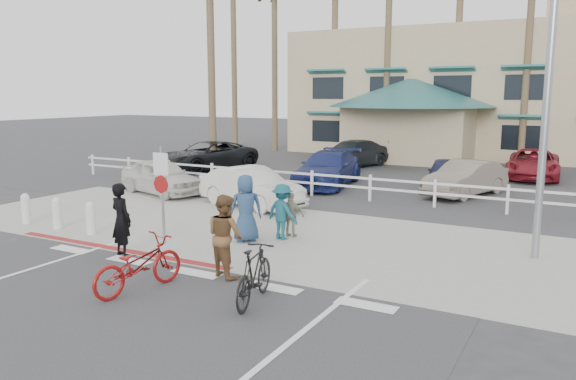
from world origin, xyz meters
The scene contains 35 objects.
ground centered at (0.00, 0.00, 0.00)m, with size 140.00×140.00×0.00m, color #333335.
bike_path centered at (0.00, -2.00, 0.00)m, with size 12.00×16.00×0.01m, color #333335.
sidewalk_plaza centered at (0.00, 4.50, 0.01)m, with size 22.00×7.00×0.01m, color gray.
cross_street centered at (0.00, 8.50, 0.00)m, with size 40.00×5.00×0.01m, color #333335.
parking_lot centered at (0.00, 18.00, 0.00)m, with size 50.00×16.00×0.01m, color #333335.
curb_red centered at (-3.00, 1.20, 0.01)m, with size 7.00×0.25×0.02m, color maroon.
rail_fence centered at (0.50, 10.50, 0.50)m, with size 29.40×0.16×1.00m, color silver, non-canonical shape.
building centered at (2.00, 31.00, 5.65)m, with size 28.00×16.00×11.30m, color tan, non-canonical shape.
sign_post centered at (-2.30, 2.20, 1.45)m, with size 0.50×0.10×2.90m, color gray, non-canonical shape.
bollard_0 centered at (-4.80, 2.00, 0.47)m, with size 0.26×0.26×0.95m, color silver, non-canonical shape.
bollard_1 centered at (-6.20, 2.00, 0.47)m, with size 0.26×0.26×0.95m, color silver, non-canonical shape.
bollard_2 centered at (-7.60, 2.00, 0.47)m, with size 0.26×0.26×0.95m, color silver, non-canonical shape.
streetlight_0 centered at (6.50, 5.50, 4.50)m, with size 0.60×2.00×9.00m, color gray, non-canonical shape.
palm_0 centered at (-16.00, 26.00, 7.50)m, with size 4.00×4.00×15.00m, color #153815, non-canonical shape.
palm_1 centered at (-12.00, 25.00, 6.50)m, with size 4.00×4.00×13.00m, color #153815, non-canonical shape.
palm_2 centered at (-8.00, 26.00, 8.00)m, with size 4.00×4.00×16.00m, color #153815, non-canonical shape.
palm_3 centered at (-4.00, 25.00, 7.00)m, with size 4.00×4.00×14.00m, color #153815, non-canonical shape.
palm_4 centered at (0.00, 26.00, 7.50)m, with size 4.00×4.00×15.00m, color #153815, non-canonical shape.
palm_5 centered at (4.00, 25.00, 6.50)m, with size 4.00×4.00×13.00m, color #153815, non-canonical shape.
palm_10 centered at (-10.00, 15.00, 6.00)m, with size 4.00×4.00×12.00m, color #153815, non-canonical shape.
bike_red centered at (-0.33, -0.83, 0.55)m, with size 0.73×2.09×1.10m, color maroon.
rider_red centered at (-2.45, 0.85, 0.91)m, with size 0.67×0.44×1.82m, color black.
bike_black centered at (2.06, -0.27, 0.56)m, with size 0.53×1.87×1.12m, color black.
rider_black centered at (0.67, 0.78, 0.91)m, with size 0.89×0.69×1.82m, color brown.
pedestrian_a centered at (0.22, 4.13, 0.77)m, with size 1.00×0.57×1.54m, color #154D5C.
pedestrian_child centered at (0.33, 4.46, 0.63)m, with size 0.74×0.31×1.26m, color gray.
pedestrian_b centered at (-0.53, 3.47, 0.92)m, with size 0.90×0.58×1.83m, color navy.
car_white_sedan centered at (-2.94, 7.58, 0.70)m, with size 1.47×4.22×1.39m, color beige.
car_red_compact centered at (-7.46, 8.02, 0.70)m, with size 1.64×4.08×1.39m, color silver.
lot_car_0 centered at (-10.11, 14.64, 0.75)m, with size 2.49×5.41×1.50m, color black.
lot_car_1 centered at (-2.48, 13.02, 0.74)m, with size 2.08×5.12×1.49m, color navy.
lot_car_2 centered at (2.21, 14.78, 0.63)m, with size 1.49×3.71×1.27m, color #1C2549.
lot_car_3 centered at (3.26, 13.40, 0.69)m, with size 1.46×4.17×1.38m, color slate.
lot_car_4 centered at (-4.01, 19.47, 0.72)m, with size 2.01×4.94×1.43m, color #21262B.
lot_car_5 centered at (5.13, 19.61, 0.68)m, with size 2.26×4.91×1.36m, color maroon.
Camera 1 is at (7.52, -8.94, 3.96)m, focal length 35.00 mm.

